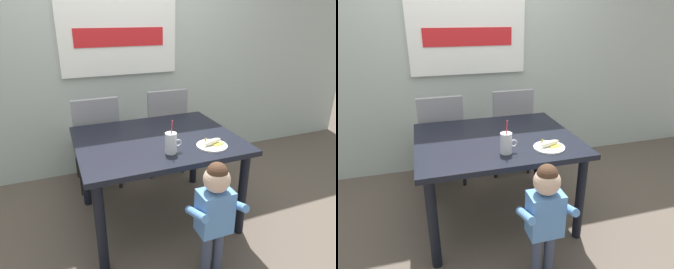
% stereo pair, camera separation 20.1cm
% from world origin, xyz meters
% --- Properties ---
extents(ground_plane, '(24.00, 24.00, 0.00)m').
position_xyz_m(ground_plane, '(0.00, 0.00, 0.00)').
color(ground_plane, brown).
extents(back_wall, '(6.40, 0.17, 2.90)m').
position_xyz_m(back_wall, '(-0.00, 1.13, 1.45)').
color(back_wall, '#ADB7B2').
rests_on(back_wall, ground).
extents(dining_table, '(1.26, 1.02, 0.75)m').
position_xyz_m(dining_table, '(0.00, 0.00, 0.65)').
color(dining_table, black).
rests_on(dining_table, ground).
extents(dining_chair_left, '(0.44, 0.44, 0.96)m').
position_xyz_m(dining_chair_left, '(-0.38, 0.70, 0.54)').
color(dining_chair_left, gray).
rests_on(dining_chair_left, ground).
extents(dining_chair_right, '(0.44, 0.44, 0.96)m').
position_xyz_m(dining_chair_right, '(0.35, 0.76, 0.54)').
color(dining_chair_right, gray).
rests_on(dining_chair_right, ground).
extents(toddler_standing, '(0.33, 0.24, 0.84)m').
position_xyz_m(toddler_standing, '(0.14, -0.70, 0.53)').
color(toddler_standing, '#3F4760').
rests_on(toddler_standing, ground).
extents(milk_cup, '(0.13, 0.08, 0.25)m').
position_xyz_m(milk_cup, '(-0.00, -0.30, 0.82)').
color(milk_cup, silver).
rests_on(milk_cup, dining_table).
extents(snack_plate, '(0.23, 0.23, 0.01)m').
position_xyz_m(snack_plate, '(0.33, -0.30, 0.76)').
color(snack_plate, white).
rests_on(snack_plate, dining_table).
extents(peeled_banana, '(0.18, 0.12, 0.07)m').
position_xyz_m(peeled_banana, '(0.34, -0.29, 0.78)').
color(peeled_banana, '#F4EAC6').
rests_on(peeled_banana, snack_plate).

